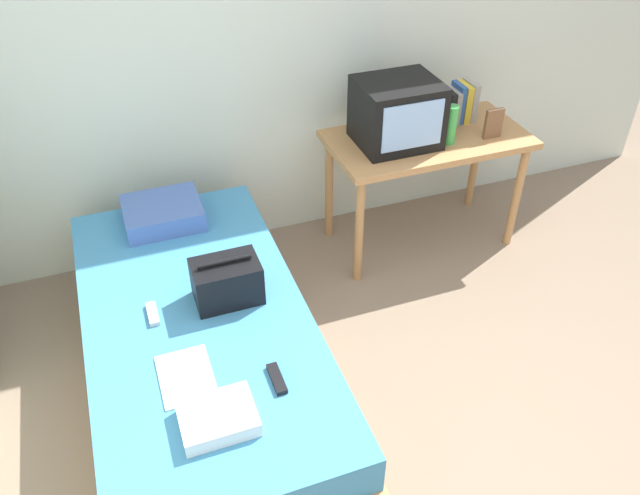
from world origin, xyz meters
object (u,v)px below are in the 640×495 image
(water_bottle, at_px, (450,125))
(picture_frame, at_px, (493,124))
(handbag, at_px, (227,281))
(folded_towel, at_px, (218,418))
(bed, at_px, (202,354))
(remote_dark, at_px, (277,379))
(book_row, at_px, (458,103))
(desk, at_px, (427,151))
(magazine, at_px, (186,376))
(remote_silver, at_px, (153,314))
(tv, at_px, (397,113))
(pillow, at_px, (163,213))

(water_bottle, height_order, picture_frame, water_bottle)
(handbag, xyz_separation_m, folded_towel, (-0.20, -0.67, -0.07))
(bed, relative_size, remote_dark, 12.82)
(bed, xyz_separation_m, book_row, (1.79, 0.90, 0.59))
(desk, relative_size, magazine, 4.00)
(water_bottle, height_order, remote_dark, water_bottle)
(remote_dark, relative_size, folded_towel, 0.56)
(bed, height_order, folded_towel, folded_towel)
(handbag, height_order, folded_towel, handbag)
(desk, distance_m, remote_silver, 1.86)
(water_bottle, bearing_deg, tv, 158.99)
(book_row, height_order, pillow, book_row)
(water_bottle, distance_m, remote_dark, 1.83)
(pillow, bearing_deg, remote_dark, -79.01)
(water_bottle, xyz_separation_m, pillow, (-1.62, 0.10, -0.28))
(picture_frame, distance_m, handbag, 1.82)
(book_row, bearing_deg, magazine, -146.79)
(picture_frame, xyz_separation_m, folded_towel, (-1.91, -1.25, -0.28))
(tv, xyz_separation_m, remote_silver, (-1.51, -0.72, -0.39))
(magazine, xyz_separation_m, folded_towel, (0.07, -0.27, 0.03))
(bed, height_order, desk, desk)
(desk, xyz_separation_m, book_row, (0.25, 0.13, 0.20))
(book_row, distance_m, remote_dark, 2.11)
(bed, distance_m, folded_towel, 0.68)
(pillow, relative_size, folded_towel, 1.43)
(tv, height_order, folded_towel, tv)
(bed, relative_size, remote_silver, 13.89)
(tv, height_order, remote_silver, tv)
(picture_frame, height_order, folded_towel, picture_frame)
(picture_frame, xyz_separation_m, pillow, (-1.89, 0.13, -0.26))
(tv, bearing_deg, book_row, 14.58)
(bed, distance_m, book_row, 2.09)
(pillow, xyz_separation_m, remote_silver, (-0.16, -0.71, -0.04))
(remote_silver, bearing_deg, remote_dark, -53.21)
(water_bottle, height_order, handbag, water_bottle)
(bed, height_order, tv, tv)
(picture_frame, bearing_deg, folded_towel, -146.83)
(remote_silver, distance_m, folded_towel, 0.68)
(water_bottle, relative_size, handbag, 0.74)
(tv, distance_m, picture_frame, 0.57)
(tv, xyz_separation_m, remote_dark, (-1.10, -1.26, -0.39))
(water_bottle, xyz_separation_m, handbag, (-1.44, -0.61, -0.23))
(book_row, relative_size, folded_towel, 0.84)
(desk, xyz_separation_m, handbag, (-1.37, -0.72, -0.03))
(book_row, xyz_separation_m, handbag, (-1.63, -0.84, -0.23))
(bed, xyz_separation_m, handbag, (0.16, 0.05, 0.36))
(bed, height_order, remote_dark, remote_dark)
(picture_frame, relative_size, pillow, 0.44)
(tv, height_order, magazine, tv)
(water_bottle, xyz_separation_m, book_row, (0.18, 0.23, -0.00))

